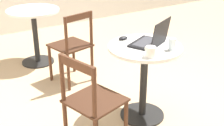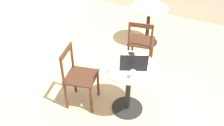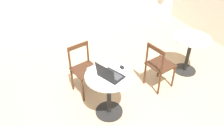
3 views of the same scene
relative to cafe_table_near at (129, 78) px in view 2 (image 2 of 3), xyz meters
name	(u,v)px [view 2 (image 2 of 3)]	position (x,y,z in m)	size (l,w,h in m)	color
ground_plane	(149,110)	(0.11, -0.29, -0.55)	(16.00, 16.00, 0.00)	tan
cafe_table_near	(129,78)	(0.00, 0.00, 0.00)	(0.69, 0.69, 0.76)	black
cafe_table_mid	(149,17)	(1.85, 0.42, 0.00)	(0.69, 0.69, 0.76)	black
chair_near_back	(78,77)	(-0.18, 0.67, -0.10)	(0.50, 0.50, 0.88)	#472819
chair_mid_left	(141,43)	(1.05, 0.25, -0.10)	(0.49, 0.49, 0.88)	#472819
laptop	(133,64)	(-0.01, -0.06, 0.26)	(0.39, 0.42, 0.25)	black
mouse	(132,53)	(0.25, 0.08, 0.22)	(0.06, 0.10, 0.03)	black
mug	(112,70)	(-0.23, 0.13, 0.26)	(0.13, 0.09, 0.09)	silver
drinking_glass	(133,74)	(-0.21, -0.14, 0.26)	(0.06, 0.06, 0.11)	silver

